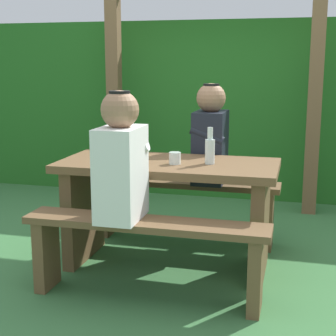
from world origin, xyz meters
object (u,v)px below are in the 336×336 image
bench_near (145,243)px  bottle_left (210,149)px  person_white_shirt (121,161)px  drinking_glass (175,158)px  bench_far (185,198)px  person_black_coat (210,137)px  picnic_table (168,195)px

bench_near → bottle_left: size_ratio=6.04×
person_white_shirt → drinking_glass: 0.49m
bench_far → person_white_shirt: bearing=-97.7°
person_black_coat → drinking_glass: size_ratio=9.55×
picnic_table → bench_far: (0.00, 0.51, -0.15)m
person_white_shirt → person_black_coat: 1.06m
bench_far → drinking_glass: size_ratio=18.58×
person_white_shirt → bottle_left: bearing=51.0°
bench_far → person_black_coat: 0.50m
bench_near → drinking_glass: drinking_glass is taller
bench_far → person_black_coat: bearing=-1.0°
bench_near → bench_far: (0.00, 1.02, 0.00)m
picnic_table → bench_far: size_ratio=1.00×
picnic_table → drinking_glass: size_ratio=18.58×
picnic_table → bench_near: 0.53m
person_black_coat → drinking_glass: bearing=-102.5°
person_black_coat → bottle_left: 0.51m
bottle_left → person_white_shirt: bearing=-129.0°
person_white_shirt → person_black_coat: bearing=72.3°
picnic_table → bottle_left: bottle_left is taller
bottle_left → bench_near: bearing=-118.1°
picnic_table → drinking_glass: 0.28m
bench_far → bottle_left: 0.74m
bench_near → bench_far: same height
person_black_coat → bottle_left: bearing=-80.4°
bench_far → drinking_glass: drinking_glass is taller
picnic_table → bottle_left: (0.27, -0.00, 0.32)m
person_white_shirt → drinking_glass: (0.20, 0.44, -0.06)m
person_black_coat → drinking_glass: (-0.13, -0.57, -0.06)m
picnic_table → bench_far: bearing=90.0°
bench_near → person_black_coat: bearing=79.6°
person_black_coat → drinking_glass: person_black_coat is taller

